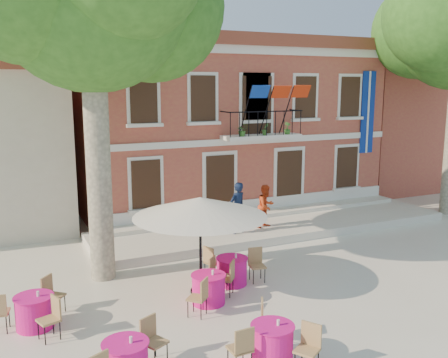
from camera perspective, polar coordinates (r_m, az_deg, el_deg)
ground at (r=14.91m, az=7.85°, el=-11.04°), size 90.00×90.00×0.00m
main_building at (r=23.68m, az=-0.96°, el=6.53°), size 13.50×9.59×7.50m
neighbor_east at (r=31.33m, az=18.83°, el=5.95°), size 9.40×9.40×6.40m
terrace at (r=19.40m, az=5.82°, el=-5.36°), size 14.00×3.40×0.30m
patio_umbrella at (r=13.03m, az=-2.75°, el=-3.24°), size 3.53×3.53×2.63m
pedestrian_navy at (r=17.67m, az=1.54°, el=-3.31°), size 0.78×0.64×1.84m
pedestrian_orange at (r=18.51m, az=4.81°, el=-3.10°), size 0.93×0.82×1.59m
cafe_table_0 at (r=12.56m, az=-20.86°, el=-13.83°), size 1.78×1.83×0.95m
cafe_table_1 at (r=10.59m, az=5.54°, el=-17.94°), size 1.66×1.87×0.95m
cafe_table_3 at (r=12.99m, az=-1.78°, el=-12.30°), size 1.65×1.66×0.95m
cafe_table_4 at (r=14.14m, az=0.90°, el=-10.31°), size 1.75×1.85×0.95m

